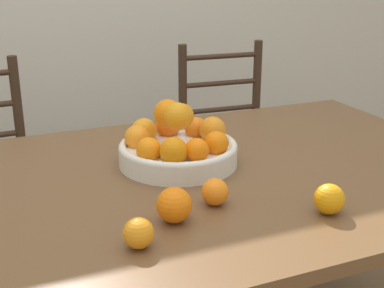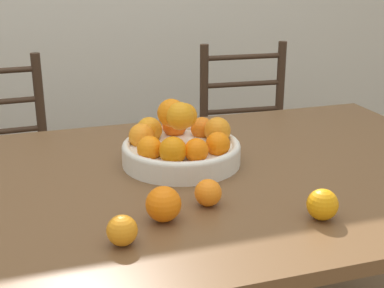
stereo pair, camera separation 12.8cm
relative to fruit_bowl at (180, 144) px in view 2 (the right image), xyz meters
name	(u,v)px [view 2 (the right image)]	position (x,y,z in m)	size (l,w,h in m)	color
dining_table	(151,205)	(-0.11, -0.10, -0.13)	(1.99, 1.07, 0.73)	brown
fruit_bowl	(180,144)	(0.00, 0.00, 0.00)	(0.35, 0.35, 0.19)	silver
orange_loose_0	(208,193)	(-0.02, -0.29, -0.02)	(0.07, 0.07, 0.07)	orange
orange_loose_1	(322,204)	(0.21, -0.44, -0.02)	(0.07, 0.07, 0.07)	orange
orange_loose_2	(122,230)	(-0.25, -0.42, -0.02)	(0.07, 0.07, 0.07)	orange
orange_loose_3	(163,204)	(-0.14, -0.34, -0.02)	(0.08, 0.08, 0.08)	orange
chair_left	(0,175)	(-0.55, 0.74, -0.32)	(0.44, 0.42, 0.93)	#382619
chair_right	(251,147)	(0.55, 0.74, -0.32)	(0.45, 0.43, 0.93)	#382619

